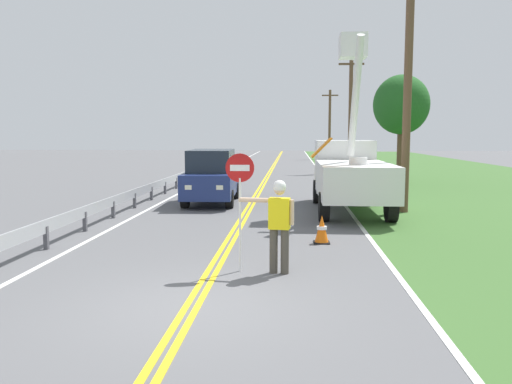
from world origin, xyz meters
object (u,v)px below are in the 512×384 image
utility_pole_far (330,123)px  roadside_tree_verge (401,105)px  oncoming_suv_nearest (212,176)px  stop_sign_paddle (240,185)px  utility_bucket_truck (349,170)px  traffic_cone_lead (322,230)px  utility_pole_near (408,76)px  flagger_worker (279,220)px  utility_pole_mid (350,112)px

utility_pole_far → roadside_tree_verge: bearing=-86.7°
oncoming_suv_nearest → utility_pole_far: 38.76m
stop_sign_paddle → utility_bucket_truck: size_ratio=0.34×
traffic_cone_lead → roadside_tree_verge: bearing=72.1°
utility_pole_near → roadside_tree_verge: (1.97, 10.50, -0.40)m
utility_bucket_truck → oncoming_suv_nearest: 5.42m
traffic_cone_lead → stop_sign_paddle: bearing=-122.3°
flagger_worker → utility_pole_near: utility_pole_near is taller
flagger_worker → stop_sign_paddle: 1.02m
flagger_worker → oncoming_suv_nearest: 10.60m
oncoming_suv_nearest → utility_pole_far: utility_pole_far is taller
utility_pole_near → utility_pole_mid: (0.26, 19.56, -0.35)m
utility_bucket_truck → oncoming_suv_nearest: size_ratio=1.46×
utility_pole_mid → traffic_cone_lead: 25.49m
flagger_worker → utility_pole_far: bearing=84.8°
utility_pole_mid → utility_pole_far: 20.32m
flagger_worker → roadside_tree_verge: bearing=71.9°
utility_bucket_truck → traffic_cone_lead: (-1.29, -5.78, -1.10)m
stop_sign_paddle → utility_bucket_truck: (3.05, 8.56, -0.27)m
flagger_worker → utility_pole_mid: size_ratio=0.22×
utility_pole_far → utility_bucket_truck: bearing=-93.1°
utility_pole_far → oncoming_suv_nearest: bearing=-100.9°
utility_pole_near → traffic_cone_lead: utility_pole_near is taller
stop_sign_paddle → utility_pole_far: (5.18, 48.05, 2.27)m
oncoming_suv_nearest → utility_pole_far: (7.32, 37.95, 2.91)m
traffic_cone_lead → flagger_worker: bearing=-109.1°
flagger_worker → utility_bucket_truck: 8.97m
utility_bucket_truck → oncoming_suv_nearest: bearing=163.5°
oncoming_suv_nearest → utility_pole_near: utility_pole_near is taller
utility_bucket_truck → roadside_tree_verge: (3.84, 10.12, 2.84)m
utility_bucket_truck → utility_pole_mid: 19.50m
oncoming_suv_nearest → traffic_cone_lead: (3.90, -7.31, -0.72)m
utility_pole_mid → traffic_cone_lead: size_ratio=11.82×
utility_pole_far → traffic_cone_lead: (-3.42, -45.26, -3.64)m
stop_sign_paddle → oncoming_suv_nearest: (-2.14, 10.09, -0.65)m
utility_pole_near → traffic_cone_lead: bearing=-120.4°
oncoming_suv_nearest → traffic_cone_lead: oncoming_suv_nearest is taller
utility_pole_mid → utility_pole_far: utility_pole_mid is taller
flagger_worker → traffic_cone_lead: bearing=70.9°
flagger_worker → roadside_tree_verge: size_ratio=0.31×
flagger_worker → utility_bucket_truck: bearing=75.2°
utility_pole_far → traffic_cone_lead: size_ratio=10.84×
oncoming_suv_nearest → utility_pole_far: size_ratio=0.61×
stop_sign_paddle → roadside_tree_verge: 20.07m
utility_bucket_truck → oncoming_suv_nearest: utility_bucket_truck is taller
utility_pole_mid → traffic_cone_lead: bearing=-97.8°
utility_pole_mid → roadside_tree_verge: utility_pole_mid is taller
stop_sign_paddle → oncoming_suv_nearest: size_ratio=0.50×
traffic_cone_lead → utility_pole_far: bearing=85.7°
oncoming_suv_nearest → utility_pole_mid: 19.37m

